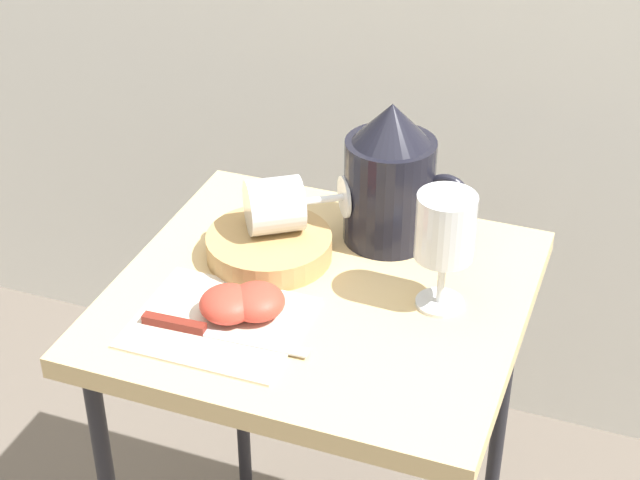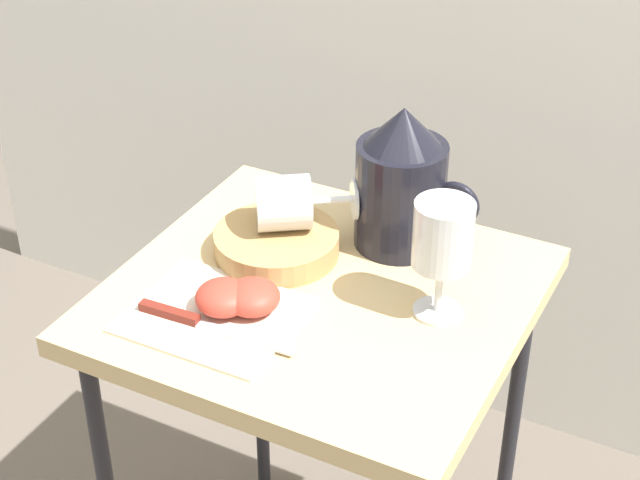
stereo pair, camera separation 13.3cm
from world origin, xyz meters
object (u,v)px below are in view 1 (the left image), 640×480
at_px(table, 320,330).
at_px(wine_glass_upright, 445,233).
at_px(basket_tray, 269,246).
at_px(wine_glass_tipped_near, 278,205).
at_px(apple_half_left, 228,304).
at_px(pitcher, 390,186).
at_px(apple_half_right, 257,302).
at_px(knife, 200,329).

height_order(table, wine_glass_upright, wine_glass_upright).
bearing_deg(basket_tray, table, -28.21).
distance_m(basket_tray, wine_glass_tipped_near, 0.06).
height_order(wine_glass_tipped_near, apple_half_left, wine_glass_tipped_near).
relative_size(wine_glass_tipped_near, apple_half_left, 2.10).
distance_m(table, basket_tray, 0.14).
bearing_deg(table, wine_glass_upright, 9.14).
bearing_deg(wine_glass_tipped_near, wine_glass_upright, -10.59).
distance_m(table, pitcher, 0.22).
xyz_separation_m(apple_half_right, knife, (-0.05, -0.06, -0.02)).
xyz_separation_m(basket_tray, apple_half_left, (0.01, -0.15, 0.01)).
relative_size(basket_tray, knife, 0.80).
xyz_separation_m(wine_glass_tipped_near, apple_half_right, (0.03, -0.16, -0.05)).
distance_m(wine_glass_tipped_near, knife, 0.23).
bearing_deg(apple_half_right, apple_half_left, -151.53).
bearing_deg(apple_half_left, wine_glass_upright, 27.25).
height_order(basket_tray, wine_glass_upright, wine_glass_upright).
distance_m(apple_half_left, apple_half_right, 0.04).
relative_size(table, pitcher, 3.21).
bearing_deg(apple_half_right, wine_glass_tipped_near, 102.27).
bearing_deg(apple_half_right, wine_glass_upright, 27.06).
bearing_deg(knife, wine_glass_tipped_near, 85.00).
relative_size(basket_tray, pitcher, 0.83).
distance_m(wine_glass_upright, apple_half_left, 0.29).
bearing_deg(wine_glass_upright, pitcher, 130.27).
xyz_separation_m(basket_tray, pitcher, (0.14, 0.11, 0.07)).
distance_m(pitcher, knife, 0.35).
xyz_separation_m(wine_glass_upright, wine_glass_tipped_near, (-0.25, 0.05, -0.04)).
relative_size(wine_glass_upright, wine_glass_tipped_near, 1.06).
height_order(basket_tray, pitcher, pitcher).
relative_size(wine_glass_tipped_near, knife, 0.70).
distance_m(pitcher, apple_half_left, 0.30).
bearing_deg(wine_glass_tipped_near, table, -38.75).
distance_m(basket_tray, knife, 0.20).
relative_size(basket_tray, wine_glass_upright, 1.07).
relative_size(apple_half_right, knife, 0.33).
bearing_deg(apple_half_left, table, 49.09).
distance_m(pitcher, wine_glass_tipped_near, 0.16).
xyz_separation_m(wine_glass_tipped_near, knife, (-0.02, -0.22, -0.07)).
height_order(apple_half_left, apple_half_right, same).
bearing_deg(knife, apple_half_right, 48.66).
xyz_separation_m(table, wine_glass_tipped_near, (-0.09, 0.07, 0.14)).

